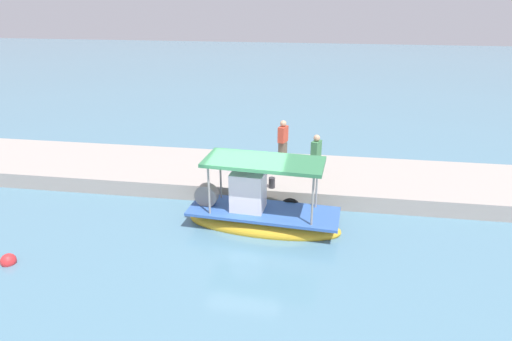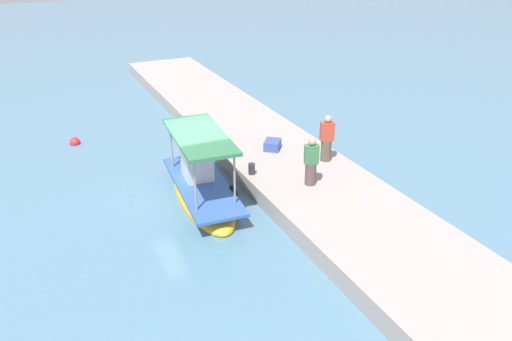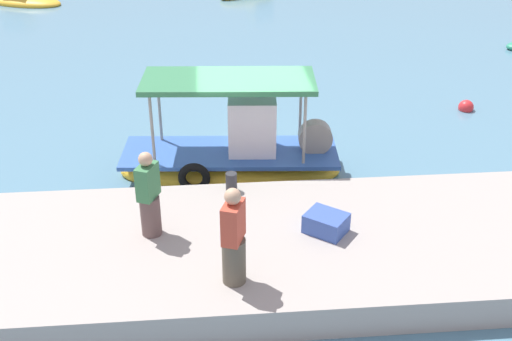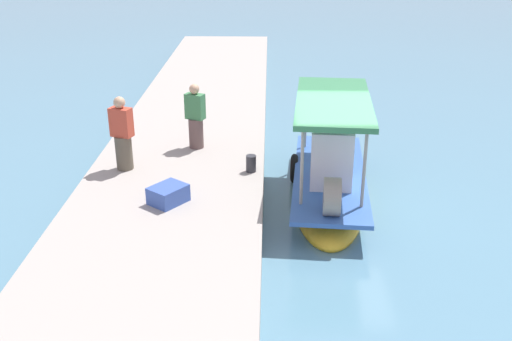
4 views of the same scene
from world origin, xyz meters
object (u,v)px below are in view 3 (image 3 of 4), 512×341
Objects in this scene: fisherman_by_crate at (149,198)px; cargo_crate at (326,223)px; fisherman_near_bollard at (234,241)px; mooring_bollard at (231,182)px; marker_buoy at (466,107)px; main_fishing_boat at (234,157)px.

cargo_crate is at bearing -3.84° from fisherman_by_crate.
fisherman_near_bollard reaches higher than cargo_crate.
mooring_bollard is at bearing 43.25° from fisherman_by_crate.
fisherman_by_crate is at bearing -136.75° from mooring_bollard.
cargo_crate is 1.65× the size of marker_buoy.
fisherman_by_crate is 3.35m from cargo_crate.
main_fishing_boat is 7.88m from marker_buoy.
main_fishing_boat is 3.89m from fisherman_by_crate.
fisherman_by_crate is (-1.74, -3.35, 0.94)m from main_fishing_boat.
fisherman_near_bollard is at bearing -143.58° from cargo_crate.
main_fishing_boat reaches higher than fisherman_near_bollard.
mooring_bollard reaches higher than marker_buoy.
cargo_crate is (1.71, -1.71, -0.02)m from mooring_bollard.
fisherman_near_bollard reaches higher than mooring_bollard.
fisherman_near_bollard is at bearing -92.08° from mooring_bollard.
mooring_bollard is (0.11, 3.05, -0.61)m from fisherman_near_bollard.
cargo_crate is 8.93m from marker_buoy.
fisherman_by_crate reaches higher than marker_buoy.
main_fishing_boat is 1.90m from mooring_bollard.
cargo_crate is (1.54, -3.57, 0.36)m from main_fishing_boat.
main_fishing_boat is at bearing 86.82° from fisherman_near_bollard.
main_fishing_boat reaches higher than cargo_crate.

